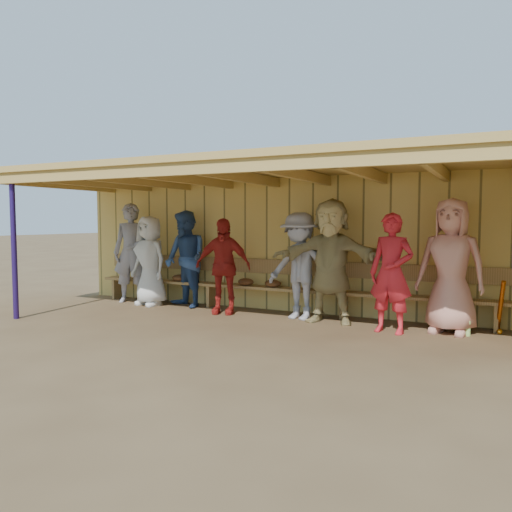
{
  "coord_description": "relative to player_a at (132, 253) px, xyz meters",
  "views": [
    {
      "loc": [
        3.61,
        -7.02,
        1.63
      ],
      "look_at": [
        0.0,
        0.35,
        1.05
      ],
      "focal_mm": 35.0,
      "sensor_mm": 36.0,
      "label": 1
    }
  ],
  "objects": [
    {
      "name": "player_b",
      "position": [
        0.55,
        -0.13,
        -0.13
      ],
      "size": [
        0.94,
        0.72,
        1.72
      ],
      "primitive_type": "imported",
      "rotation": [
        0.0,
        0.0,
        -0.22
      ],
      "color": "silver",
      "rests_on": "ground"
    },
    {
      "name": "dugout_equipment",
      "position": [
        2.96,
        0.18,
        -0.5
      ],
      "size": [
        5.86,
        0.62,
        0.8
      ],
      "color": "#CC5E18",
      "rests_on": "ground"
    },
    {
      "name": "player_g",
      "position": [
        5.2,
        -0.51,
        -0.12
      ],
      "size": [
        0.7,
        0.52,
        1.75
      ],
      "primitive_type": "imported",
      "rotation": [
        0.0,
        0.0,
        -0.17
      ],
      "color": "red",
      "rests_on": "ground"
    },
    {
      "name": "player_c",
      "position": [
        1.3,
        -0.01,
        -0.08
      ],
      "size": [
        1.09,
        0.99,
        1.82
      ],
      "primitive_type": "imported",
      "rotation": [
        0.0,
        0.0,
        -0.42
      ],
      "color": "#2E4C81",
      "rests_on": "ground"
    },
    {
      "name": "player_h",
      "position": [
        5.98,
        -0.16,
        -0.01
      ],
      "size": [
        1.04,
        0.77,
        1.96
      ],
      "primitive_type": "imported",
      "rotation": [
        0.0,
        0.0,
        -0.16
      ],
      "color": "tan",
      "rests_on": "ground"
    },
    {
      "name": "player_f",
      "position": [
        4.19,
        -0.2,
        0.0
      ],
      "size": [
        1.87,
        0.68,
        1.99
      ],
      "primitive_type": "imported",
      "rotation": [
        0.0,
        0.0,
        0.05
      ],
      "color": "tan",
      "rests_on": "ground"
    },
    {
      "name": "dugout_structure",
      "position": [
        3.38,
        -0.12,
        0.7
      ],
      "size": [
        8.8,
        3.2,
        2.5
      ],
      "color": "#E1C060",
      "rests_on": "ground"
    },
    {
      "name": "player_e",
      "position": [
        3.64,
        -0.14,
        -0.11
      ],
      "size": [
        1.24,
        0.85,
        1.77
      ],
      "primitive_type": "imported",
      "rotation": [
        0.0,
        0.0,
        -0.18
      ],
      "color": "#9A99A1",
      "rests_on": "ground"
    },
    {
      "name": "ground",
      "position": [
        2.99,
        -0.8,
        -0.99
      ],
      "size": [
        90.0,
        90.0,
        0.0
      ],
      "primitive_type": "plane",
      "color": "brown",
      "rests_on": "ground"
    },
    {
      "name": "player_d",
      "position": [
        2.25,
        -0.26,
        -0.15
      ],
      "size": [
        1.05,
        0.63,
        1.68
      ],
      "primitive_type": "imported",
      "rotation": [
        0.0,
        0.0,
        0.24
      ],
      "color": "#B2231C",
      "rests_on": "ground"
    },
    {
      "name": "bench",
      "position": [
        2.99,
        0.31,
        -0.46
      ],
      "size": [
        7.6,
        0.34,
        0.93
      ],
      "color": "#A78047",
      "rests_on": "ground"
    },
    {
      "name": "player_a",
      "position": [
        0.0,
        0.0,
        0.0
      ],
      "size": [
        0.85,
        0.72,
        1.98
      ],
      "primitive_type": "imported",
      "rotation": [
        0.0,
        0.0,
        0.4
      ],
      "color": "gray",
      "rests_on": "ground"
    }
  ]
}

